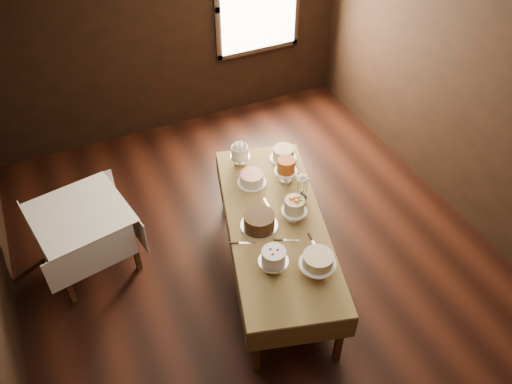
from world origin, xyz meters
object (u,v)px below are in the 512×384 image
object	(u,v)px
cake_speckled	(283,154)
cake_server_b	(315,246)
display_table	(276,226)
cake_swirl	(273,261)
cake_caramel	(286,171)
cake_cream	(317,264)
cake_server_e	(247,243)
cake_server_a	(291,240)
cake_server_c	(267,203)
flower_vase	(301,196)
side_table	(80,219)
cake_server_d	(294,202)
cake_flowers	(294,210)
cake_chocolate	(259,221)
cake_lattice	(252,179)
cake_meringue	(240,155)

from	to	relation	value
cake_speckled	cake_server_b	bearing A→B (deg)	-103.80
display_table	cake_swirl	size ratio (longest dim) A/B	8.48
cake_caramel	cake_server_b	world-z (taller)	cake_caramel
cake_cream	cake_server_e	size ratio (longest dim) A/B	1.40
cake_cream	cake_server_a	bearing A→B (deg)	93.99
cake_speckled	cake_cream	size ratio (longest dim) A/B	1.00
cake_server_b	cake_server_c	world-z (taller)	same
display_table	flower_vase	distance (m)	0.42
cake_server_b	side_table	bearing A→B (deg)	-119.45
cake_caramel	cake_cream	distance (m)	1.27
cake_server_a	cake_server_c	distance (m)	0.56
cake_cream	cake_server_d	distance (m)	0.93
cake_flowers	cake_server_a	world-z (taller)	cake_flowers
cake_caramel	cake_server_e	size ratio (longest dim) A/B	1.21
cake_chocolate	cake_flowers	world-z (taller)	cake_flowers
display_table	flower_vase	bearing A→B (deg)	24.02
cake_flowers	cake_cream	size ratio (longest dim) A/B	0.79
display_table	cake_server_d	size ratio (longest dim) A/B	10.67
cake_chocolate	flower_vase	world-z (taller)	cake_chocolate
cake_caramel	cake_server_d	world-z (taller)	cake_caramel
cake_lattice	cake_server_e	world-z (taller)	cake_lattice
cake_server_c	flower_vase	bearing A→B (deg)	-102.91
cake_caramel	cake_chocolate	size ratio (longest dim) A/B	0.69
display_table	cake_lattice	bearing A→B (deg)	88.15
side_table	cake_server_e	world-z (taller)	side_table
flower_vase	cake_server_d	bearing A→B (deg)	169.62
cake_cream	cake_server_e	bearing A→B (deg)	126.62
side_table	cake_speckled	xyz separation A→B (m)	(2.26, -0.06, 0.13)
side_table	cake_lattice	size ratio (longest dim) A/B	3.06
cake_chocolate	cake_swirl	size ratio (longest dim) A/B	1.40
cake_speckled	cake_server_b	world-z (taller)	cake_speckled
cake_swirl	cake_server_d	world-z (taller)	cake_swirl
cake_lattice	cake_meringue	bearing A→B (deg)	86.66
cake_cream	cake_chocolate	bearing A→B (deg)	106.93
cake_speckled	cake_swirl	world-z (taller)	cake_swirl
display_table	cake_server_e	world-z (taller)	cake_server_e
side_table	cake_server_a	distance (m)	2.14
cake_server_a	flower_vase	xyz separation A→B (m)	(0.34, 0.44, 0.06)
cake_flowers	cake_server_c	world-z (taller)	cake_flowers
cake_chocolate	cake_flowers	bearing A→B (deg)	-9.27
cake_swirl	cake_server_a	xyz separation A→B (m)	(0.31, 0.24, -0.11)
side_table	cake_speckled	world-z (taller)	cake_speckled
cake_caramel	cake_swirl	bearing A→B (deg)	-122.19
cake_swirl	cake_cream	size ratio (longest dim) A/B	0.90
cake_lattice	cake_server_d	bearing A→B (deg)	-58.47
side_table	cake_server_d	size ratio (longest dim) A/B	4.44
cake_swirl	cake_server_e	distance (m)	0.41
cake_speckled	cake_swirl	size ratio (longest dim) A/B	1.11
flower_vase	cake_server_a	bearing A→B (deg)	-127.90
cake_meringue	cake_speckled	xyz separation A→B (m)	(0.47, -0.13, -0.04)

